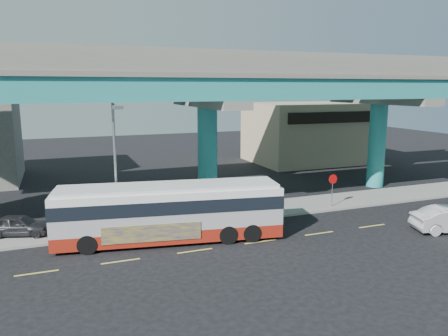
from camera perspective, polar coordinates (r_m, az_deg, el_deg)
name	(u,v)px	position (r m, az deg, el deg)	size (l,w,h in m)	color
ground	(258,240)	(26.05, 4.49, -9.36)	(120.00, 120.00, 0.00)	black
sidewalk	(224,214)	(30.82, 0.03, -6.01)	(70.00, 4.00, 0.15)	gray
lane_markings	(260,242)	(25.80, 4.79, -9.56)	(58.00, 0.12, 0.01)	#D8C64C
viaduct	(207,83)	(32.93, -2.29, 11.03)	(52.00, 12.40, 11.70)	teal
building_beige	(311,132)	(53.67, 11.26, 4.62)	(14.00, 10.23, 7.00)	tan
transit_bus	(170,210)	(25.55, -7.11, -5.50)	(13.26, 4.90, 3.34)	maroon
parked_car	(19,225)	(28.84, -25.19, -6.76)	(3.95, 2.56, 1.25)	#28292D
street_lamp	(116,150)	(25.91, -13.93, 2.27)	(0.50, 2.56, 7.89)	gray
stop_sign	(333,183)	(32.98, 14.02, -1.96)	(0.73, 0.08, 2.44)	gray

